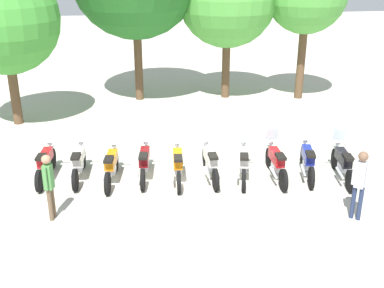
{
  "coord_description": "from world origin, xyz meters",
  "views": [
    {
      "loc": [
        -1.59,
        -12.56,
        6.2
      ],
      "look_at": [
        0.0,
        0.5,
        0.9
      ],
      "focal_mm": 44.66,
      "sensor_mm": 36.0,
      "label": 1
    }
  ],
  "objects_px": {
    "motorcycle_2": "(111,165)",
    "motorcycle_3": "(144,162)",
    "motorcycle_0": "(45,163)",
    "motorcycle_8": "(307,160)",
    "motorcycle_1": "(79,162)",
    "person_0": "(360,180)",
    "person_1": "(49,182)",
    "tree_0": "(4,19)",
    "motorcycle_5": "(210,162)",
    "motorcycle_9": "(343,162)",
    "motorcycle_4": "(178,164)",
    "motorcycle_6": "(243,162)",
    "motorcycle_7": "(276,162)"
  },
  "relations": [
    {
      "from": "motorcycle_2",
      "to": "motorcycle_3",
      "type": "bearing_deg",
      "value": -76.9
    },
    {
      "from": "motorcycle_0",
      "to": "motorcycle_8",
      "type": "bearing_deg",
      "value": -91.12
    },
    {
      "from": "motorcycle_1",
      "to": "motorcycle_3",
      "type": "xyz_separation_m",
      "value": [
        1.91,
        -0.22,
        0.0
      ]
    },
    {
      "from": "motorcycle_2",
      "to": "motorcycle_8",
      "type": "relative_size",
      "value": 1.01
    },
    {
      "from": "motorcycle_8",
      "to": "person_0",
      "type": "distance_m",
      "value": 2.61
    },
    {
      "from": "motorcycle_0",
      "to": "person_1",
      "type": "xyz_separation_m",
      "value": [
        0.51,
        -2.34,
        0.51
      ]
    },
    {
      "from": "person_0",
      "to": "motorcycle_1",
      "type": "bearing_deg",
      "value": 105.52
    },
    {
      "from": "tree_0",
      "to": "person_1",
      "type": "bearing_deg",
      "value": -72.37
    },
    {
      "from": "motorcycle_8",
      "to": "motorcycle_5",
      "type": "bearing_deg",
      "value": 96.56
    },
    {
      "from": "motorcycle_3",
      "to": "motorcycle_8",
      "type": "distance_m",
      "value": 4.8
    },
    {
      "from": "motorcycle_3",
      "to": "person_1",
      "type": "relative_size",
      "value": 1.27
    },
    {
      "from": "motorcycle_9",
      "to": "tree_0",
      "type": "distance_m",
      "value": 12.66
    },
    {
      "from": "motorcycle_8",
      "to": "motorcycle_9",
      "type": "xyz_separation_m",
      "value": [
        0.95,
        -0.3,
        0.01
      ]
    },
    {
      "from": "motorcycle_8",
      "to": "motorcycle_1",
      "type": "bearing_deg",
      "value": 95.44
    },
    {
      "from": "motorcycle_0",
      "to": "tree_0",
      "type": "height_order",
      "value": "tree_0"
    },
    {
      "from": "motorcycle_9",
      "to": "person_0",
      "type": "height_order",
      "value": "person_0"
    },
    {
      "from": "motorcycle_1",
      "to": "person_0",
      "type": "relative_size",
      "value": 1.21
    },
    {
      "from": "motorcycle_4",
      "to": "motorcycle_8",
      "type": "bearing_deg",
      "value": -89.22
    },
    {
      "from": "motorcycle_4",
      "to": "motorcycle_1",
      "type": "bearing_deg",
      "value": 84.01
    },
    {
      "from": "motorcycle_1",
      "to": "motorcycle_9",
      "type": "height_order",
      "value": "motorcycle_9"
    },
    {
      "from": "motorcycle_8",
      "to": "motorcycle_9",
      "type": "distance_m",
      "value": 1.0
    },
    {
      "from": "motorcycle_0",
      "to": "motorcycle_1",
      "type": "bearing_deg",
      "value": -89.63
    },
    {
      "from": "motorcycle_3",
      "to": "motorcycle_5",
      "type": "xyz_separation_m",
      "value": [
        1.9,
        -0.22,
        0.01
      ]
    },
    {
      "from": "motorcycle_1",
      "to": "tree_0",
      "type": "relative_size",
      "value": 0.37
    },
    {
      "from": "motorcycle_1",
      "to": "person_1",
      "type": "distance_m",
      "value": 2.37
    },
    {
      "from": "motorcycle_3",
      "to": "motorcycle_5",
      "type": "bearing_deg",
      "value": -90.92
    },
    {
      "from": "person_0",
      "to": "tree_0",
      "type": "relative_size",
      "value": 0.3
    },
    {
      "from": "motorcycle_6",
      "to": "person_1",
      "type": "bearing_deg",
      "value": 119.77
    },
    {
      "from": "motorcycle_2",
      "to": "motorcycle_5",
      "type": "xyz_separation_m",
      "value": [
        2.86,
        -0.11,
        0.01
      ]
    },
    {
      "from": "motorcycle_1",
      "to": "person_0",
      "type": "distance_m",
      "value": 7.76
    },
    {
      "from": "motorcycle_5",
      "to": "motorcycle_9",
      "type": "height_order",
      "value": "same"
    },
    {
      "from": "tree_0",
      "to": "motorcycle_7",
      "type": "bearing_deg",
      "value": -34.73
    },
    {
      "from": "motorcycle_6",
      "to": "tree_0",
      "type": "xyz_separation_m",
      "value": [
        -7.62,
        5.83,
        3.44
      ]
    },
    {
      "from": "motorcycle_2",
      "to": "motorcycle_6",
      "type": "relative_size",
      "value": 1.01
    },
    {
      "from": "motorcycle_4",
      "to": "motorcycle_5",
      "type": "bearing_deg",
      "value": -83.77
    },
    {
      "from": "motorcycle_0",
      "to": "motorcycle_4",
      "type": "height_order",
      "value": "same"
    },
    {
      "from": "motorcycle_5",
      "to": "motorcycle_4",
      "type": "bearing_deg",
      "value": 90.75
    },
    {
      "from": "motorcycle_7",
      "to": "motorcycle_9",
      "type": "xyz_separation_m",
      "value": [
        1.91,
        -0.28,
        0.0
      ]
    },
    {
      "from": "motorcycle_6",
      "to": "person_1",
      "type": "xyz_separation_m",
      "value": [
        -5.23,
        -1.68,
        0.5
      ]
    },
    {
      "from": "motorcycle_6",
      "to": "motorcycle_2",
      "type": "bearing_deg",
      "value": 98.07
    },
    {
      "from": "motorcycle_6",
      "to": "person_0",
      "type": "height_order",
      "value": "person_0"
    },
    {
      "from": "motorcycle_7",
      "to": "person_0",
      "type": "distance_m",
      "value": 2.89
    },
    {
      "from": "motorcycle_8",
      "to": "motorcycle_2",
      "type": "bearing_deg",
      "value": 97.75
    },
    {
      "from": "motorcycle_6",
      "to": "motorcycle_0",
      "type": "bearing_deg",
      "value": 95.42
    },
    {
      "from": "motorcycle_4",
      "to": "motorcycle_5",
      "type": "distance_m",
      "value": 0.95
    },
    {
      "from": "motorcycle_5",
      "to": "motorcycle_7",
      "type": "height_order",
      "value": "same"
    },
    {
      "from": "motorcycle_4",
      "to": "motorcycle_5",
      "type": "xyz_separation_m",
      "value": [
        0.95,
        0.04,
        0.01
      ]
    },
    {
      "from": "motorcycle_2",
      "to": "motorcycle_8",
      "type": "bearing_deg",
      "value": -87.06
    },
    {
      "from": "motorcycle_7",
      "to": "motorcycle_3",
      "type": "bearing_deg",
      "value": 84.11
    },
    {
      "from": "motorcycle_4",
      "to": "person_0",
      "type": "height_order",
      "value": "person_0"
    }
  ]
}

